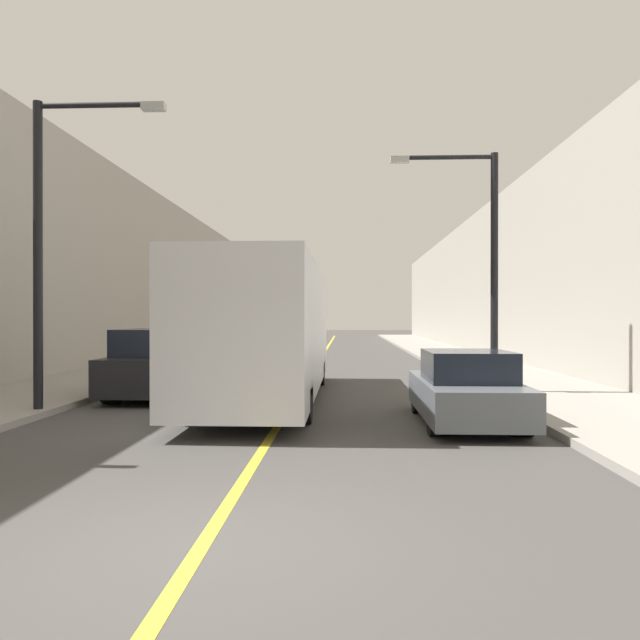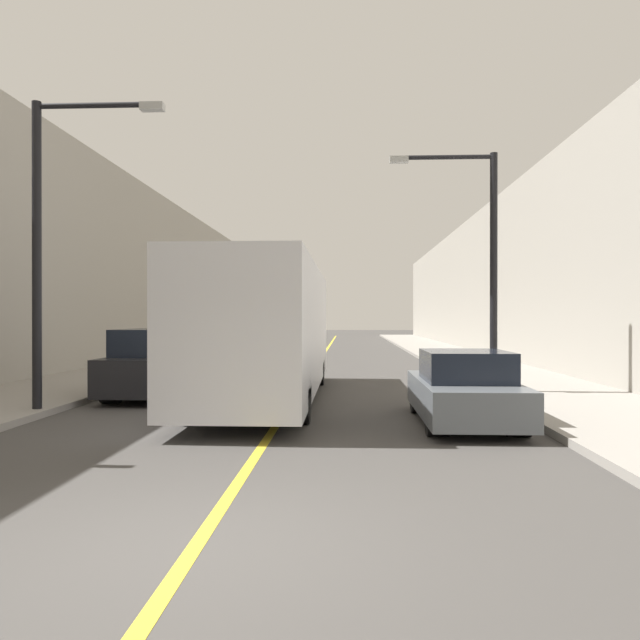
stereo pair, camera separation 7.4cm
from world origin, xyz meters
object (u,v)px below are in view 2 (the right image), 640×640
Objects in this scene: street_lamp_left at (50,230)px; street_lamp_right at (482,252)px; car_right_near at (464,391)px; parked_suv_left at (159,365)px; bus at (268,329)px.

street_lamp_right is at bearing 20.37° from street_lamp_left.
street_lamp_right is (10.03, 3.72, -0.13)m from street_lamp_left.
car_right_near is at bearing -106.34° from street_lamp_right.
street_lamp_left is at bearing -112.12° from parked_suv_left.
car_right_near is 0.66× the size of street_lamp_left.
parked_suv_left is 0.73× the size of street_lamp_right.
car_right_near is 9.39m from street_lamp_left.
parked_suv_left is at bearing 67.88° from street_lamp_left.
street_lamp_left is at bearing -147.65° from bus.
parked_suv_left is at bearing 169.71° from bus.
street_lamp_right is at bearing 73.66° from car_right_near.
street_lamp_right reaches higher than bus.
car_right_near is at bearing -38.21° from bus.
car_right_near is at bearing -4.33° from street_lamp_left.
street_lamp_left is at bearing -159.63° from street_lamp_right.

